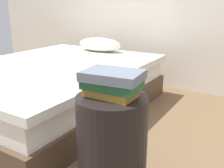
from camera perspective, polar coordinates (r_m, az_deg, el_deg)
bed at (r=2.59m, az=-12.47°, el=-0.41°), size 1.59×2.05×0.62m
side_table at (r=1.42m, az=0.00°, el=-13.33°), size 0.38×0.38×0.55m
book_ochre at (r=1.30m, az=-0.35°, el=-1.89°), size 0.26×0.16×0.04m
book_forest at (r=1.28m, az=-0.20°, el=-0.09°), size 0.30×0.20×0.04m
book_slate at (r=1.27m, az=0.31°, el=1.90°), size 0.32×0.25×0.05m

